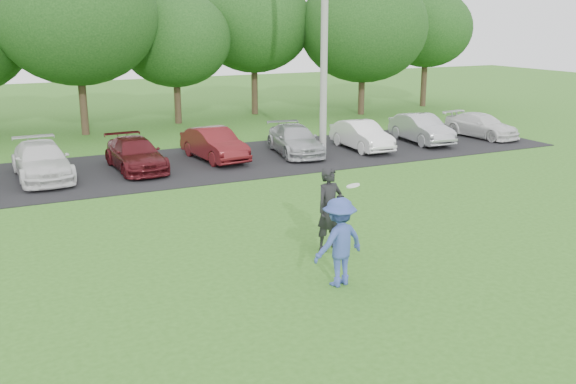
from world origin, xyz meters
name	(u,v)px	position (x,y,z in m)	size (l,w,h in m)	color
ground	(364,296)	(0.00, 0.00, 0.00)	(100.00, 100.00, 0.00)	#33651C
parking_lot	(178,166)	(0.00, 13.00, 0.01)	(32.00, 6.50, 0.03)	black
utility_pole	(325,17)	(5.99, 12.59, 5.44)	(0.28, 0.28, 10.88)	gray
frisbee_player	(339,242)	(-0.18, 0.73, 0.94)	(1.32, 0.91, 2.19)	#374A9C
camera_bystander	(330,209)	(0.68, 2.65, 1.01)	(0.82, 0.63, 2.02)	black
parked_cars	(160,152)	(-0.68, 12.93, 0.63)	(30.55, 4.57, 1.26)	silver
tree_row	(147,28)	(1.51, 22.76, 4.91)	(42.39, 9.85, 8.64)	#38281C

